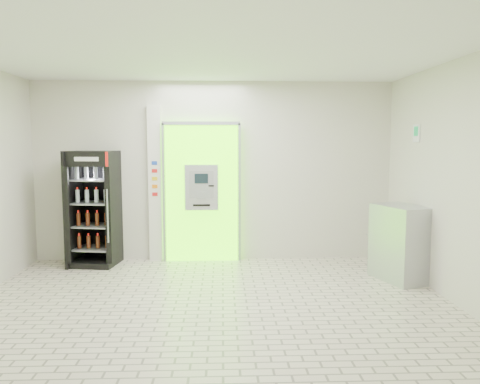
{
  "coord_description": "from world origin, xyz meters",
  "views": [
    {
      "loc": [
        0.15,
        -5.38,
        1.98
      ],
      "look_at": [
        0.39,
        1.2,
        1.29
      ],
      "focal_mm": 35.0,
      "sensor_mm": 36.0,
      "label": 1
    }
  ],
  "objects": [
    {
      "name": "ground",
      "position": [
        0.0,
        0.0,
        0.0
      ],
      "size": [
        6.0,
        6.0,
        0.0
      ],
      "primitive_type": "plane",
      "color": "beige",
      "rests_on": "ground"
    },
    {
      "name": "room_shell",
      "position": [
        0.0,
        0.0,
        1.84
      ],
      "size": [
        6.0,
        6.0,
        6.0
      ],
      "color": "beige",
      "rests_on": "ground"
    },
    {
      "name": "atm_assembly",
      "position": [
        -0.2,
        2.41,
        1.17
      ],
      "size": [
        1.3,
        0.24,
        2.33
      ],
      "color": "#59FF03",
      "rests_on": "ground"
    },
    {
      "name": "pillar",
      "position": [
        -0.98,
        2.45,
        1.3
      ],
      "size": [
        0.22,
        0.11,
        2.6
      ],
      "color": "silver",
      "rests_on": "ground"
    },
    {
      "name": "beverage_cooler",
      "position": [
        -1.94,
        2.19,
        0.89
      ],
      "size": [
        0.78,
        0.73,
        1.85
      ],
      "rotation": [
        0.0,
        0.0,
        -0.15
      ],
      "color": "black",
      "rests_on": "ground"
    },
    {
      "name": "steel_cabinet",
      "position": [
        2.72,
        1.15,
        0.54
      ],
      "size": [
        0.79,
        0.94,
        1.09
      ],
      "rotation": [
        0.0,
        0.0,
        0.32
      ],
      "color": "#A8AAB0",
      "rests_on": "ground"
    },
    {
      "name": "exit_sign",
      "position": [
        2.99,
        1.4,
        2.12
      ],
      "size": [
        0.02,
        0.22,
        0.26
      ],
      "color": "white",
      "rests_on": "room_shell"
    }
  ]
}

